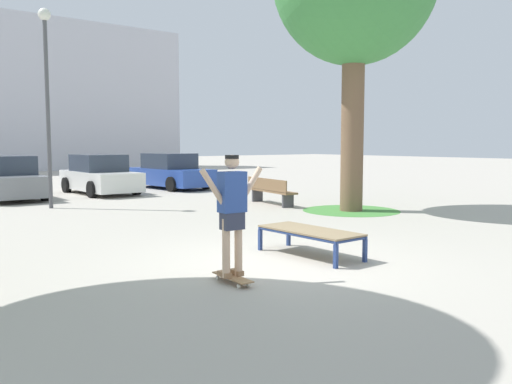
{
  "coord_description": "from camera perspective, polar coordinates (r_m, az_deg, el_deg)",
  "views": [
    {
      "loc": [
        -5.6,
        -6.59,
        1.95
      ],
      "look_at": [
        0.76,
        1.47,
        1.0
      ],
      "focal_mm": 37.47,
      "sensor_mm": 36.0,
      "label": 1
    }
  ],
  "objects": [
    {
      "name": "skateboard",
      "position": [
        7.53,
        -2.53,
        -9.11
      ],
      "size": [
        0.25,
        0.81,
        0.09
      ],
      "color": "#9E754C",
      "rests_on": "ground"
    },
    {
      "name": "car_blue",
      "position": [
        23.13,
        -9.09,
        2.09
      ],
      "size": [
        2.15,
        4.32,
        1.5
      ],
      "color": "#28479E",
      "rests_on": "ground"
    },
    {
      "name": "skate_box",
      "position": [
        9.26,
        5.77,
        -4.28
      ],
      "size": [
        0.79,
        1.91,
        0.46
      ],
      "color": "navy",
      "rests_on": "ground"
    },
    {
      "name": "light_post",
      "position": [
        17.08,
        -21.45,
        11.23
      ],
      "size": [
        0.36,
        0.36,
        5.83
      ],
      "color": "#4C4C51",
      "rests_on": "ground"
    },
    {
      "name": "car_grey",
      "position": [
        20.39,
        -25.02,
        1.24
      ],
      "size": [
        1.92,
        4.2,
        1.5
      ],
      "color": "slate",
      "rests_on": "ground"
    },
    {
      "name": "ground_plane",
      "position": [
        8.86,
        2.05,
        -7.42
      ],
      "size": [
        120.0,
        120.0,
        0.0
      ],
      "primitive_type": "plane",
      "color": "#B2AA9E"
    },
    {
      "name": "skater",
      "position": [
        7.35,
        -2.57,
        -1.57
      ],
      "size": [
        1.0,
        0.3,
        1.69
      ],
      "color": "beige",
      "rests_on": "skateboard"
    },
    {
      "name": "car_white",
      "position": [
        21.35,
        -16.34,
        1.68
      ],
      "size": [
        1.94,
        4.21,
        1.5
      ],
      "color": "silver",
      "rests_on": "ground"
    },
    {
      "name": "park_bench",
      "position": [
        16.88,
        1.54,
        0.17
      ],
      "size": [
        0.84,
        2.44,
        0.83
      ],
      "color": "brown",
      "rests_on": "ground"
    },
    {
      "name": "grass_patch_near_right",
      "position": [
        15.62,
        10.11,
        -1.96
      ],
      "size": [
        2.78,
        2.78,
        0.01
      ],
      "primitive_type": "cylinder",
      "color": "#47893D",
      "rests_on": "ground"
    }
  ]
}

